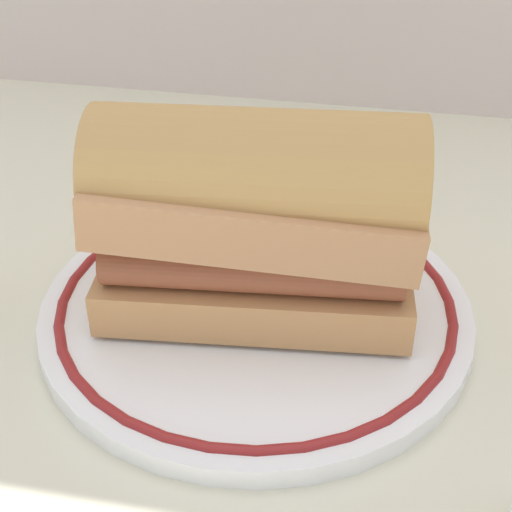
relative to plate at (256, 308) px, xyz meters
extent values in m
plane|color=beige|center=(-0.02, -0.04, -0.01)|extent=(1.50, 1.50, 0.00)
cylinder|color=white|center=(0.00, 0.00, 0.00)|extent=(0.25, 0.25, 0.01)
torus|color=maroon|center=(0.00, 0.00, 0.00)|extent=(0.23, 0.23, 0.01)
cube|color=tan|center=(0.00, 0.00, 0.02)|extent=(0.18, 0.10, 0.03)
cylinder|color=brown|center=(0.00, -0.03, 0.05)|extent=(0.16, 0.04, 0.02)
cylinder|color=brown|center=(0.00, 0.00, 0.05)|extent=(0.16, 0.04, 0.02)
cylinder|color=brown|center=(0.00, 0.03, 0.05)|extent=(0.16, 0.04, 0.02)
cube|color=tan|center=(0.00, 0.00, 0.07)|extent=(0.18, 0.10, 0.04)
cylinder|color=tan|center=(0.00, 0.00, 0.09)|extent=(0.18, 0.09, 0.07)
camera|label=1|loc=(0.07, -0.35, 0.28)|focal=54.29mm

